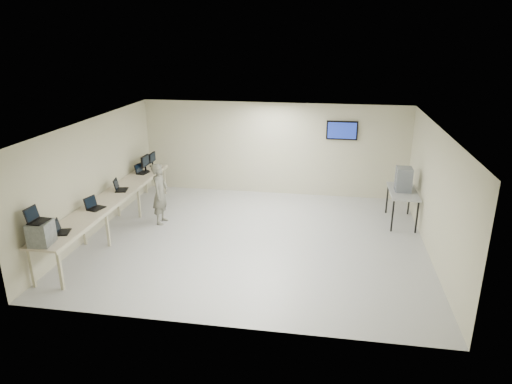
% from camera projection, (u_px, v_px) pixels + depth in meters
% --- Properties ---
extents(room, '(8.01, 7.01, 2.81)m').
position_uv_depth(room, '(256.00, 183.00, 10.60)').
color(room, silver).
rests_on(room, ground).
extents(workbench, '(0.76, 6.00, 0.90)m').
position_uv_depth(workbench, '(112.00, 199.00, 11.29)').
color(workbench, beige).
rests_on(workbench, ground).
extents(equipment_box, '(0.44, 0.48, 0.46)m').
position_uv_depth(equipment_box, '(41.00, 233.00, 8.64)').
color(equipment_box, gray).
rests_on(equipment_box, workbench).
extents(laptop_on_box, '(0.32, 0.39, 0.29)m').
position_uv_depth(laptop_on_box, '(36.00, 218.00, 8.55)').
color(laptop_on_box, black).
rests_on(laptop_on_box, equipment_box).
extents(laptop_0, '(0.37, 0.40, 0.27)m').
position_uv_depth(laptop_0, '(60.00, 229.00, 9.20)').
color(laptop_0, black).
rests_on(laptop_0, workbench).
extents(laptop_1, '(0.39, 0.43, 0.29)m').
position_uv_depth(laptop_1, '(94.00, 206.00, 10.45)').
color(laptop_1, black).
rests_on(laptop_1, workbench).
extents(laptop_2, '(0.39, 0.43, 0.30)m').
position_uv_depth(laptop_2, '(119.00, 187.00, 11.69)').
color(laptop_2, black).
rests_on(laptop_2, workbench).
extents(laptop_3, '(0.35, 0.39, 0.27)m').
position_uv_depth(laptop_3, '(141.00, 171.00, 13.12)').
color(laptop_3, black).
rests_on(laptop_3, workbench).
extents(monitor_near, '(0.21, 0.48, 0.47)m').
position_uv_depth(monitor_near, '(145.00, 162.00, 13.23)').
color(monitor_near, black).
rests_on(monitor_near, workbench).
extents(monitor_far, '(0.19, 0.43, 0.42)m').
position_uv_depth(monitor_far, '(152.00, 158.00, 13.75)').
color(monitor_far, black).
rests_on(monitor_far, workbench).
extents(soldier, '(0.40, 0.60, 1.61)m').
position_uv_depth(soldier, '(160.00, 194.00, 11.75)').
color(soldier, '#575952').
rests_on(soldier, ground).
extents(side_table, '(0.68, 1.47, 0.88)m').
position_uv_depth(side_table, '(403.00, 193.00, 11.76)').
color(side_table, '#98999A').
rests_on(side_table, ground).
extents(storage_bins, '(0.39, 0.43, 0.62)m').
position_uv_depth(storage_bins, '(404.00, 179.00, 11.64)').
color(storage_bins, gray).
rests_on(storage_bins, side_table).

